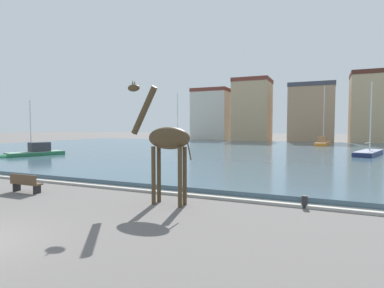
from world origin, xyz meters
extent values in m
cube|color=#3D5666|center=(0.00, 33.53, 0.17)|extent=(86.26, 50.12, 0.34)
cube|color=#ADA89E|center=(0.00, 8.21, 0.06)|extent=(86.26, 0.50, 0.12)
cylinder|color=#42331E|center=(2.59, 6.14, 1.22)|extent=(0.18, 0.18, 2.45)
cylinder|color=#42331E|center=(2.59, 6.60, 1.22)|extent=(0.18, 0.18, 2.45)
cylinder|color=#42331E|center=(3.82, 6.15, 1.22)|extent=(0.18, 0.18, 2.45)
cylinder|color=#42331E|center=(3.82, 6.61, 1.22)|extent=(0.18, 0.18, 2.45)
ellipsoid|color=#42331E|center=(3.21, 6.38, 2.80)|extent=(1.90, 0.73, 0.93)
cylinder|color=#42331E|center=(2.02, 6.37, 3.96)|extent=(1.28, 0.28, 2.09)
ellipsoid|color=#42331E|center=(1.50, 6.36, 4.95)|extent=(0.58, 0.32, 0.31)
cone|color=#42331E|center=(1.50, 6.28, 5.19)|extent=(0.07, 0.07, 0.18)
cone|color=#42331E|center=(1.50, 6.44, 5.19)|extent=(0.07, 0.07, 0.18)
cylinder|color=#42331E|center=(4.10, 6.38, 2.41)|extent=(0.26, 0.06, 0.99)
cube|color=navy|center=(13.25, 31.24, 0.37)|extent=(3.50, 6.79, 0.73)
ellipsoid|color=navy|center=(14.13, 34.23, 0.37)|extent=(2.13, 2.64, 0.70)
cube|color=slate|center=(13.25, 31.24, 0.76)|extent=(3.43, 6.65, 0.06)
cylinder|color=silver|center=(13.39, 31.71, 4.32)|extent=(0.12, 0.12, 7.17)
cylinder|color=silver|center=(13.06, 30.61, 1.63)|extent=(0.73, 2.23, 0.08)
cube|color=gold|center=(-17.26, 48.51, 0.38)|extent=(2.91, 5.38, 0.76)
ellipsoid|color=gold|center=(-17.76, 50.88, 0.38)|extent=(2.04, 2.10, 0.72)
cube|color=#DFCD77|center=(-17.26, 48.51, 0.79)|extent=(2.85, 5.27, 0.06)
cube|color=silver|center=(-17.18, 48.14, 1.27)|extent=(1.67, 2.02, 0.89)
cylinder|color=silver|center=(-17.34, 48.89, 5.26)|extent=(0.12, 0.12, 8.99)
cylinder|color=silver|center=(-17.16, 48.02, 1.66)|extent=(0.45, 1.76, 0.08)
cube|color=orange|center=(8.74, 48.23, 0.39)|extent=(2.36, 7.18, 0.77)
ellipsoid|color=orange|center=(9.09, 51.56, 0.39)|extent=(1.73, 2.61, 0.74)
cube|color=#E2A56E|center=(8.74, 48.23, 0.80)|extent=(2.31, 7.04, 0.06)
cube|color=#9E7047|center=(8.69, 47.70, 1.30)|extent=(1.40, 2.57, 0.94)
cylinder|color=silver|center=(8.80, 48.76, 5.27)|extent=(0.12, 0.12, 8.99)
cylinder|color=silver|center=(8.67, 47.53, 1.67)|extent=(0.33, 2.46, 0.08)
cube|color=#236B42|center=(-17.91, 17.33, 0.34)|extent=(3.49, 5.63, 0.67)
ellipsoid|color=#236B42|center=(-18.78, 14.94, 0.34)|extent=(2.14, 2.30, 0.64)
cube|color=gray|center=(-17.91, 17.33, 0.70)|extent=(3.42, 5.52, 0.06)
cube|color=#333338|center=(-17.77, 17.70, 1.20)|extent=(1.80, 2.18, 0.94)
cylinder|color=silver|center=(-18.05, 16.95, 3.28)|extent=(0.12, 0.12, 5.22)
cylinder|color=silver|center=(-17.73, 17.83, 1.57)|extent=(0.71, 1.79, 0.08)
cylinder|color=#232326|center=(8.46, 8.06, 0.25)|extent=(0.24, 0.24, 0.50)
cube|color=brown|center=(-4.42, 5.67, 0.45)|extent=(1.80, 0.44, 0.08)
cube|color=brown|center=(-4.42, 5.48, 0.70)|extent=(1.80, 0.06, 0.44)
cube|color=black|center=(-5.14, 5.67, 0.23)|extent=(0.08, 0.40, 0.45)
cube|color=black|center=(-3.70, 5.67, 0.23)|extent=(0.08, 0.40, 0.45)
cube|color=beige|center=(-15.20, 61.81, 5.58)|extent=(8.14, 5.36, 11.15)
cube|color=brown|center=(-15.20, 61.81, 11.55)|extent=(8.30, 5.46, 0.80)
cube|color=tan|center=(-5.60, 61.78, 6.36)|extent=(7.50, 7.62, 12.71)
cube|color=brown|center=(-5.60, 61.78, 13.11)|extent=(7.65, 7.77, 0.80)
cube|color=tan|center=(6.37, 61.46, 5.50)|extent=(8.46, 7.63, 11.00)
cube|color=#42424C|center=(6.37, 61.46, 11.40)|extent=(8.63, 7.79, 0.80)
cube|color=tan|center=(15.85, 61.01, 6.30)|extent=(5.35, 7.07, 12.61)
cube|color=#51281E|center=(15.85, 61.01, 13.01)|extent=(5.45, 7.21, 0.80)
camera|label=1|loc=(9.20, -4.98, 3.27)|focal=28.87mm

